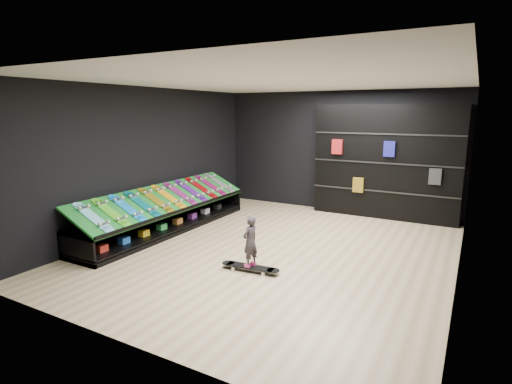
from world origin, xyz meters
The scene contains 22 objects.
floor centered at (0.00, 0.00, 0.00)m, with size 6.00×7.00×0.01m, color #D2BA8E.
ceiling centered at (0.00, 0.00, 3.00)m, with size 6.00×7.00×0.01m, color white.
wall_back centered at (0.00, 3.50, 1.50)m, with size 6.00×0.02×3.00m, color black.
wall_front centered at (0.00, -3.50, 1.50)m, with size 6.00×0.02×3.00m, color black.
wall_left centered at (-3.00, 0.00, 1.50)m, with size 0.02×7.00×3.00m, color black.
wall_right centered at (3.00, 0.00, 1.50)m, with size 0.02×7.00×3.00m, color black.
display_rack centered at (-2.55, 0.00, 0.25)m, with size 0.90×4.50×0.50m, color black, non-canonical shape.
turf_ramp centered at (-2.50, 0.00, 0.71)m, with size 1.00×4.50×0.04m, color #0F5F1B.
back_shelving centered at (1.24, 3.32, 1.33)m, with size 3.32×0.39×2.66m, color black.
floor_skateboard centered at (0.11, -1.09, 0.04)m, with size 0.98×0.22×0.09m, color black, non-canonical shape.
child centered at (0.11, -1.09, 0.34)m, with size 0.19×0.13×0.49m, color black.
display_board_0 centered at (-2.49, -1.90, 0.74)m, with size 0.98×0.22×0.09m, color #0CB2E5, non-canonical shape.
display_board_1 centered at (-2.49, -1.52, 0.74)m, with size 0.98×0.22×0.09m, color green, non-canonical shape.
display_board_2 centered at (-2.49, -1.14, 0.74)m, with size 0.98×0.22×0.09m, color blue, non-canonical shape.
display_board_3 centered at (-2.49, -0.76, 0.74)m, with size 0.98×0.22×0.09m, color #0C8C99, non-canonical shape.
display_board_4 centered at (-2.49, -0.38, 0.74)m, with size 0.98×0.22×0.09m, color yellow, non-canonical shape.
display_board_5 centered at (-2.49, 0.00, 0.74)m, with size 0.98×0.22×0.09m, color orange, non-canonical shape.
display_board_6 centered at (-2.49, 0.38, 0.74)m, with size 0.98×0.22×0.09m, color #2626BF, non-canonical shape.
display_board_7 centered at (-2.49, 0.76, 0.74)m, with size 0.98×0.22×0.09m, color purple, non-canonical shape.
display_board_8 centered at (-2.49, 1.14, 0.74)m, with size 0.98×0.22×0.09m, color red, non-canonical shape.
display_board_9 centered at (-2.49, 1.52, 0.74)m, with size 0.98×0.22×0.09m, color #E5198C, non-canonical shape.
display_board_10 centered at (-2.49, 1.90, 0.74)m, with size 0.98×0.22×0.09m, color black, non-canonical shape.
Camera 1 is at (3.08, -6.27, 2.50)m, focal length 28.00 mm.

